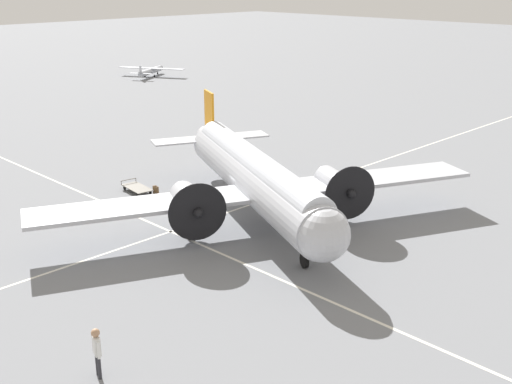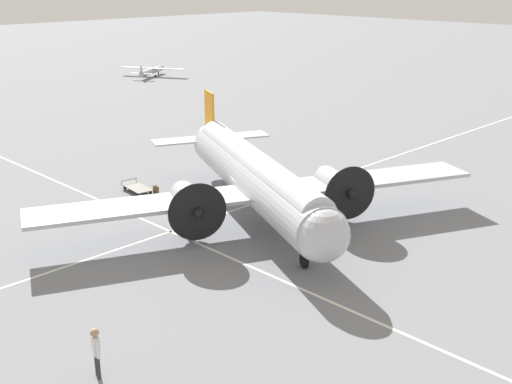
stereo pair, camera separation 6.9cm
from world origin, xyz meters
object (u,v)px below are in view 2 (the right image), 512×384
at_px(crew_foreground, 96,347).
at_px(suitcase_near_door, 156,190).
at_px(light_aircraft_distant, 152,70).
at_px(airliner_main, 259,179).
at_px(baggage_cart, 137,188).

bearing_deg(crew_foreground, suitcase_near_door, 155.86).
relative_size(crew_foreground, light_aircraft_distant, 0.22).
distance_m(airliner_main, baggage_cart, 9.37).
xyz_separation_m(baggage_cart, light_aircraft_distant, (38.38, -29.09, 0.50)).
bearing_deg(baggage_cart, suitcase_near_door, 32.24).
distance_m(airliner_main, light_aircraft_distant, 54.71).
relative_size(baggage_cart, light_aircraft_distant, 0.28).
relative_size(crew_foreground, suitcase_near_door, 3.21).
bearing_deg(baggage_cart, light_aircraft_distant, 149.66).
relative_size(airliner_main, light_aircraft_distant, 2.73).
height_order(crew_foreground, suitcase_near_door, crew_foreground).
xyz_separation_m(airliner_main, baggage_cart, (8.95, 1.70, -2.20)).
relative_size(airliner_main, crew_foreground, 12.56).
height_order(suitcase_near_door, baggage_cart, suitcase_near_door).
bearing_deg(baggage_cart, crew_foreground, -31.82).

